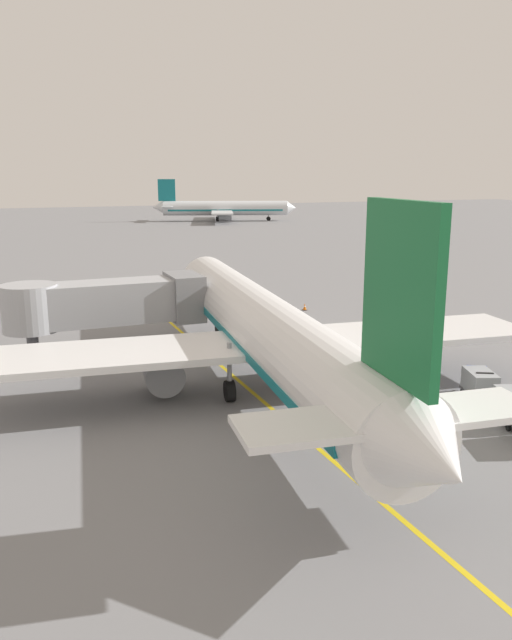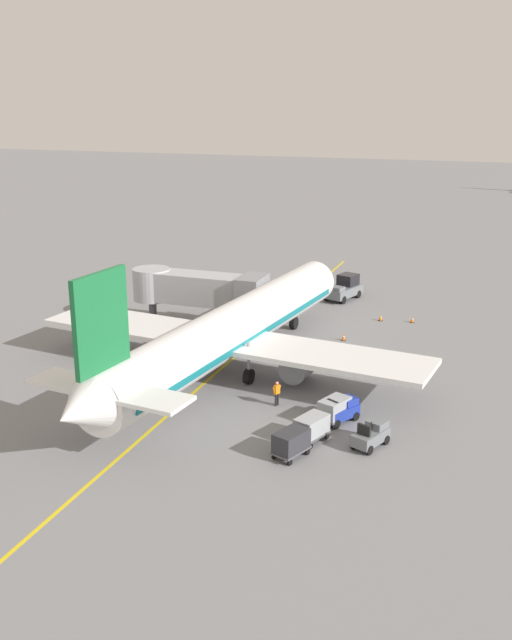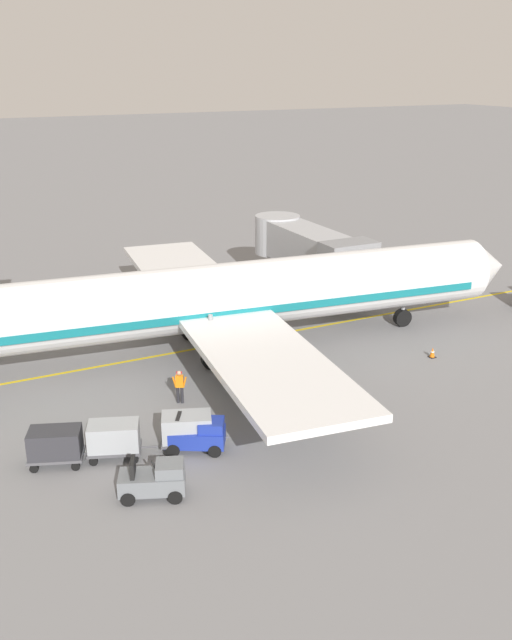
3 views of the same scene
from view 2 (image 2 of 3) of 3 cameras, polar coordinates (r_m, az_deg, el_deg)
The scene contains 14 objects.
ground_plane at distance 54.63m, azimuth -2.79°, elevation -3.86°, with size 400.00×400.00×0.00m, color slate.
gate_lead_in_line at distance 54.63m, azimuth -2.79°, elevation -3.86°, with size 0.24×80.00×0.01m, color gold.
parked_airliner at distance 53.21m, azimuth -1.94°, elevation -0.79°, with size 30.40×37.34×10.63m.
jet_bridge at distance 63.90m, azimuth -4.57°, elevation 2.46°, with size 12.30×3.50×4.98m.
pushback_tractor at distance 73.75m, azimuth 6.89°, elevation 2.49°, with size 3.48×4.87×2.40m.
baggage_tug_lead at distance 46.12m, azimuth 6.69°, elevation -7.08°, with size 2.26×2.77×1.62m.
baggage_tug_trailing at distance 43.22m, azimuth 9.03°, elevation -8.90°, with size 2.05×2.77×1.62m.
baggage_cart_front at distance 45.78m, azimuth 6.18°, elevation -6.92°, with size 1.99×2.96×1.58m.
baggage_cart_second_in_train at distance 43.28m, azimuth 4.39°, elevation -8.34°, with size 1.99×2.96×1.58m.
baggage_cart_third_in_train at distance 41.44m, azimuth 2.78°, elevation -9.52°, with size 1.99×2.96×1.58m.
ground_crew_wing_walker at distance 47.94m, azimuth 1.65°, elevation -5.69°, with size 0.42×0.68×1.69m.
safety_cone_nose_left at distance 61.24m, azimuth 6.89°, elevation -1.34°, with size 0.36×0.36×0.59m.
safety_cone_nose_right at distance 67.15m, azimuth 9.76°, elevation 0.19°, with size 0.36×0.36×0.59m.
safety_cone_wing_tip at distance 67.16m, azimuth 12.18°, elevation 0.05°, with size 0.36×0.36×0.59m.
Camera 2 is at (19.85, -47.04, 19.45)m, focal length 40.72 mm.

